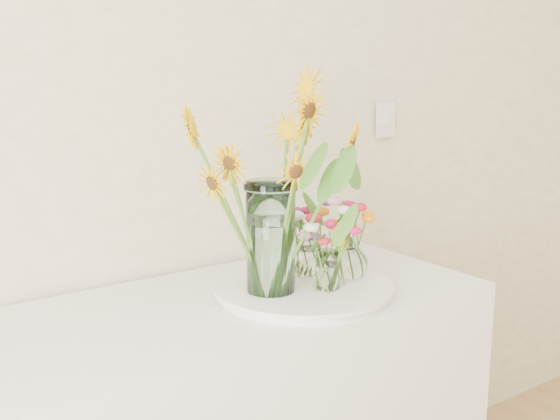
{
  "coord_description": "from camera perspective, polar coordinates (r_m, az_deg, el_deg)",
  "views": [
    {
      "loc": [
        -1.14,
        0.48,
        1.5
      ],
      "look_at": [
        -0.15,
        1.87,
        1.14
      ],
      "focal_mm": 45.0,
      "sensor_mm": 36.0,
      "label": 1
    }
  ],
  "objects": [
    {
      "name": "wildflower_posy_c",
      "position": [
        1.9,
        2.38,
        -2.37
      ],
      "size": [
        0.2,
        0.2,
        0.2
      ],
      "primitive_type": null,
      "color": "orange",
      "rests_on": "tray"
    },
    {
      "name": "mason_jar",
      "position": [
        1.75,
        -0.76,
        -2.26
      ],
      "size": [
        0.15,
        0.15,
        0.29
      ],
      "primitive_type": "cylinder",
      "rotation": [
        0.0,
        0.0,
        0.25
      ],
      "color": "#A9DACB",
      "rests_on": "tray"
    },
    {
      "name": "small_vase_a",
      "position": [
        1.79,
        3.89,
        -4.95
      ],
      "size": [
        0.06,
        0.06,
        0.1
      ],
      "primitive_type": "cylinder",
      "rotation": [
        0.0,
        0.0,
        -0.01
      ],
      "color": "white",
      "rests_on": "tray"
    },
    {
      "name": "wildflower_posy_b",
      "position": [
        1.88,
        5.69,
        -2.09
      ],
      "size": [
        0.2,
        0.2,
        0.24
      ],
      "primitive_type": null,
      "color": "orange",
      "rests_on": "tray"
    },
    {
      "name": "wildflower_posy_a",
      "position": [
        1.78,
        3.91,
        -3.56
      ],
      "size": [
        0.19,
        0.19,
        0.19
      ],
      "primitive_type": null,
      "color": "orange",
      "rests_on": "tray"
    },
    {
      "name": "sunflower_bouquet",
      "position": [
        1.72,
        -0.77,
        2.26
      ],
      "size": [
        0.85,
        0.85,
        0.57
      ],
      "primitive_type": null,
      "rotation": [
        0.0,
        0.0,
        0.25
      ],
      "color": "#ECAD04",
      "rests_on": "tray"
    },
    {
      "name": "small_vase_b",
      "position": [
        1.89,
        5.66,
        -3.41
      ],
      "size": [
        0.13,
        0.13,
        0.15
      ],
      "primitive_type": null,
      "rotation": [
        0.0,
        0.0,
        0.3
      ],
      "color": "white",
      "rests_on": "tray"
    },
    {
      "name": "tray",
      "position": [
        1.84,
        1.86,
        -6.56
      ],
      "size": [
        0.44,
        0.44,
        0.02
      ],
      "primitive_type": "cylinder",
      "color": "white",
      "rests_on": "counter"
    },
    {
      "name": "small_vase_c",
      "position": [
        1.91,
        2.37,
        -3.68
      ],
      "size": [
        0.07,
        0.07,
        0.11
      ],
      "primitive_type": "cylinder",
      "rotation": [
        0.0,
        0.0,
        0.13
      ],
      "color": "white",
      "rests_on": "tray"
    }
  ]
}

